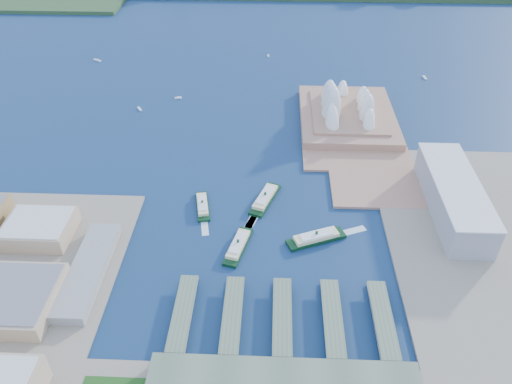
# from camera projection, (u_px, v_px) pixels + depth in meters

# --- Properties ---
(ground) EXTENTS (3000.00, 3000.00, 0.00)m
(ground) POSITION_uv_depth(u_px,v_px,m) (268.00, 258.00, 482.77)
(ground) COLOR #0E2144
(ground) RESTS_ON ground
(peninsula) EXTENTS (135.00, 220.00, 3.00)m
(peninsula) POSITION_uv_depth(u_px,v_px,m) (350.00, 127.00, 686.08)
(peninsula) COLOR #A47459
(peninsula) RESTS_ON ground
(opera_house) EXTENTS (134.00, 180.00, 58.00)m
(opera_house) POSITION_uv_depth(u_px,v_px,m) (349.00, 100.00, 683.86)
(opera_house) COLOR white
(opera_house) RESTS_ON peninsula
(toaster_building) EXTENTS (45.00, 155.00, 35.00)m
(toaster_building) POSITION_uv_depth(u_px,v_px,m) (454.00, 197.00, 527.85)
(toaster_building) COLOR gray
(toaster_building) RESTS_ON east_land
(ferry_wharves) EXTENTS (184.00, 90.00, 9.30)m
(ferry_wharves) POSITION_uv_depth(u_px,v_px,m) (282.00, 318.00, 419.56)
(ferry_wharves) COLOR #57664D
(ferry_wharves) RESTS_ON ground
(terminal_building) EXTENTS (200.00, 28.00, 12.00)m
(terminal_building) POSITION_uv_depth(u_px,v_px,m) (284.00, 379.00, 368.95)
(terminal_building) COLOR gray
(terminal_building) RESTS_ON south_land
(ferry_a) EXTENTS (22.26, 51.94, 9.53)m
(ferry_a) POSITION_uv_depth(u_px,v_px,m) (202.00, 204.00, 543.19)
(ferry_a) COLOR black
(ferry_a) RESTS_ON ground
(ferry_b) EXTENTS (35.28, 62.60, 11.53)m
(ferry_b) POSITION_uv_depth(u_px,v_px,m) (265.00, 197.00, 552.10)
(ferry_b) COLOR black
(ferry_b) RESTS_ON ground
(ferry_c) EXTENTS (27.94, 57.97, 10.62)m
(ferry_c) POSITION_uv_depth(u_px,v_px,m) (238.00, 244.00, 491.33)
(ferry_c) COLOR black
(ferry_c) RESTS_ON ground
(ferry_d) EXTENTS (62.28, 37.73, 11.53)m
(ferry_d) POSITION_uv_depth(u_px,v_px,m) (316.00, 236.00, 500.02)
(ferry_d) COLOR black
(ferry_d) RESTS_ON ground
(boat_a) EXTENTS (9.48, 12.40, 2.45)m
(boat_a) POSITION_uv_depth(u_px,v_px,m) (140.00, 109.00, 729.55)
(boat_a) COLOR white
(boat_a) RESTS_ON ground
(boat_b) EXTENTS (11.05, 5.69, 2.84)m
(boat_b) POSITION_uv_depth(u_px,v_px,m) (178.00, 98.00, 757.85)
(boat_b) COLOR white
(boat_b) RESTS_ON ground
(boat_c) EXTENTS (5.52, 13.45, 2.94)m
(boat_c) POSITION_uv_depth(u_px,v_px,m) (425.00, 77.00, 817.57)
(boat_c) COLOR white
(boat_c) RESTS_ON ground
(boat_d) EXTENTS (15.82, 11.10, 2.73)m
(boat_d) POSITION_uv_depth(u_px,v_px,m) (97.00, 60.00, 876.52)
(boat_d) COLOR white
(boat_d) RESTS_ON ground
(boat_e) EXTENTS (4.58, 10.03, 2.37)m
(boat_e) POSITION_uv_depth(u_px,v_px,m) (268.00, 56.00, 893.30)
(boat_e) COLOR white
(boat_e) RESTS_ON ground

